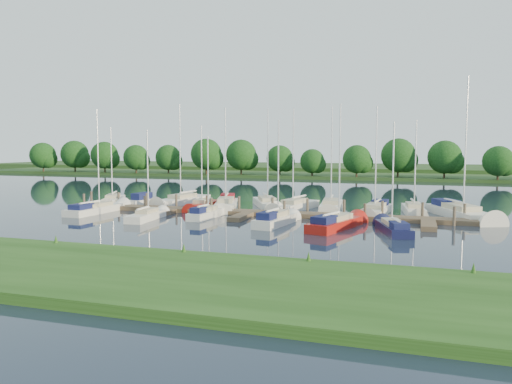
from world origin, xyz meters
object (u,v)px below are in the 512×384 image
(motorboat, at_px, (141,202))
(sailboat_n_5, at_px, (267,204))
(sailboat_n_0, at_px, (113,201))
(sailboat_s_2, at_px, (207,215))
(dock, at_px, (249,214))

(motorboat, relative_size, sailboat_n_5, 0.47)
(sailboat_n_0, relative_size, sailboat_s_2, 1.16)
(dock, relative_size, sailboat_s_2, 5.12)
(sailboat_n_5, height_order, sailboat_s_2, sailboat_n_5)
(sailboat_n_5, bearing_deg, sailboat_s_2, 47.66)
(sailboat_n_0, bearing_deg, sailboat_s_2, 130.01)
(sailboat_n_0, bearing_deg, sailboat_n_5, 163.73)
(dock, xyz_separation_m, motorboat, (-14.30, 4.49, 0.15))
(motorboat, height_order, sailboat_n_5, sailboat_n_5)
(sailboat_n_5, bearing_deg, sailboat_n_0, -19.59)
(sailboat_n_0, bearing_deg, dock, 141.89)
(dock, bearing_deg, motorboat, 162.58)
(motorboat, relative_size, sailboat_s_2, 0.66)
(dock, bearing_deg, sailboat_n_5, 92.65)
(motorboat, bearing_deg, sailboat_n_0, 0.61)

